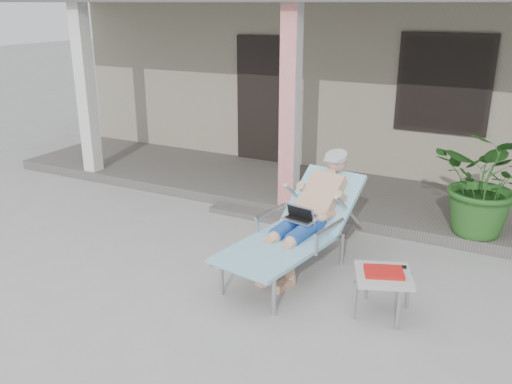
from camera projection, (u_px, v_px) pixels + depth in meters
The scene contains 8 objects.
ground at pixel (205, 281), 5.66m from camera, with size 60.00×60.00×0.00m, color #9E9E99.
house at pixel (380, 62), 10.57m from camera, with size 10.40×5.40×3.30m.
porch_deck at pixel (311, 191), 8.16m from camera, with size 10.00×2.00×0.15m, color #605B56.
porch_overhang at pixel (316, 0), 7.21m from camera, with size 10.00×2.30×2.85m.
porch_step at pixel (279, 219), 7.20m from camera, with size 2.00×0.30×0.07m, color #605B56.
lounger at pixel (303, 201), 5.69m from camera, with size 1.06×2.02×1.27m.
side_table at pixel (383, 277), 4.95m from camera, with size 0.65×0.65×0.45m.
potted_palm at pixel (488, 183), 6.23m from camera, with size 1.16×1.00×1.28m, color #26591E.
Camera 1 is at (2.77, -4.24, 2.75)m, focal length 38.00 mm.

